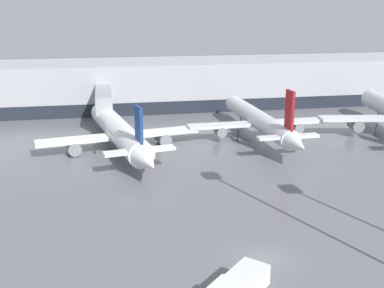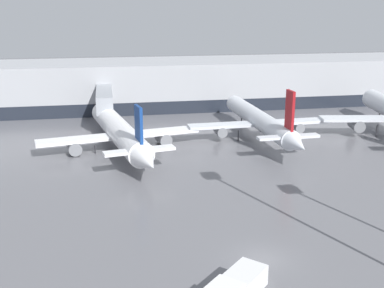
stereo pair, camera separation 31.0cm
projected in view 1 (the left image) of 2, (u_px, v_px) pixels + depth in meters
name	position (u px, v px, depth m)	size (l,w,h in m)	color
ground_plane	(264.00, 260.00, 38.58)	(320.00, 320.00, 0.00)	slate
terminal_building	(162.00, 84.00, 95.57)	(160.00, 30.63, 9.00)	#9EA0A5
parked_jet_3	(119.00, 132.00, 67.07)	(22.87, 33.66, 8.36)	white
parked_jet_4	(259.00, 120.00, 72.58)	(21.94, 32.16, 9.24)	silver
service_truck_2	(239.00, 288.00, 32.16)	(5.14, 5.16, 2.48)	silver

